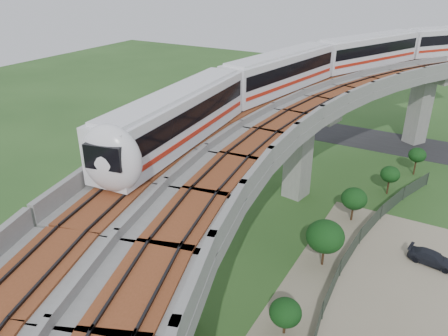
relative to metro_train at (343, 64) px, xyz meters
The scene contains 12 objects.
ground 20.67m from the metro_train, 99.16° to the right, with size 160.00×160.00×0.00m, color #284D1F.
dirt_lot 24.86m from the metro_train, 58.30° to the right, with size 18.00×26.00×0.04m, color gray.
asphalt_road 18.53m from the metro_train, 100.99° to the left, with size 60.00×8.00×0.03m, color #232326.
viaduct 16.75m from the metro_train, 85.81° to the right, with size 19.58×73.98×11.40m.
metro_train is the anchor object (origin of this frame).
fence 21.28m from the metro_train, 66.55° to the right, with size 3.87×38.73×1.50m.
tree_0 13.73m from the metro_train, 32.13° to the left, with size 1.87×1.87×3.14m.
tree_1 11.98m from the metro_train, 10.34° to the right, with size 1.92×1.92×3.02m.
tree_2 13.65m from the metro_train, 60.81° to the right, with size 2.31×2.31×3.23m.
tree_3 18.92m from the metro_train, 74.86° to the right, with size 2.91×2.91×3.86m.
tree_4 26.28m from the metro_train, 79.57° to the right, with size 2.05×2.05×2.57m.
car_dark 20.08m from the metro_train, 44.43° to the right, with size 1.46×3.59×1.04m, color black.
Camera 1 is at (13.89, -27.09, 21.25)m, focal length 35.00 mm.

